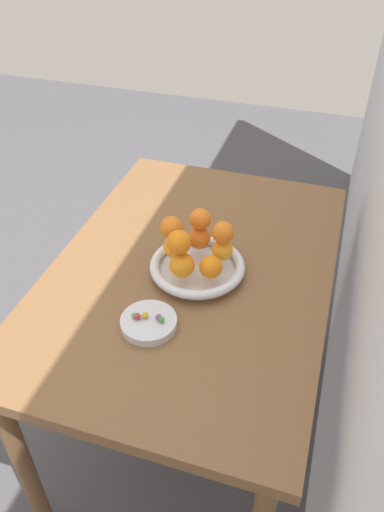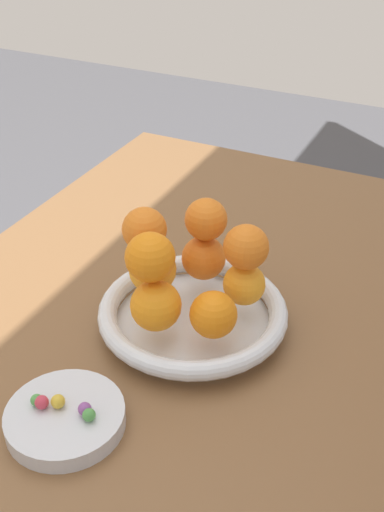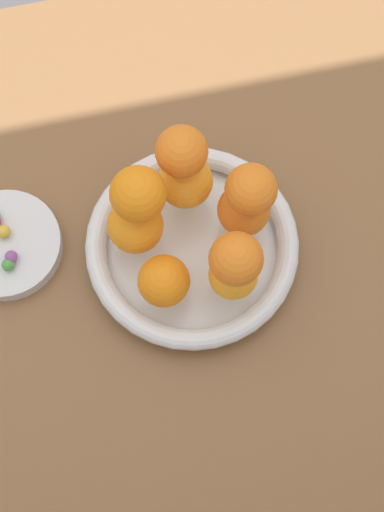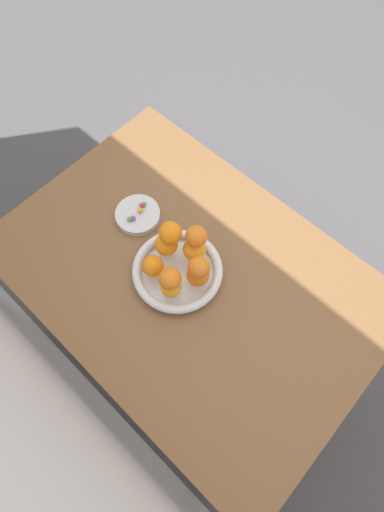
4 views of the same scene
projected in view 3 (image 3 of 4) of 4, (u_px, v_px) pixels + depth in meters
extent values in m
plane|color=#4C4C51|center=(200.00, 349.00, 1.68)|extent=(6.00, 6.00, 0.00)
cube|color=brown|center=(205.00, 237.00, 0.99)|extent=(1.10, 0.76, 0.04)
cylinder|color=silver|center=(192.00, 250.00, 0.96)|extent=(0.21, 0.21, 0.01)
torus|color=silver|center=(192.00, 245.00, 0.94)|extent=(0.26, 0.26, 0.03)
cylinder|color=silver|center=(6.00, 245.00, 0.96)|extent=(0.14, 0.14, 0.02)
sphere|color=orange|center=(135.00, 222.00, 0.90)|extent=(0.07, 0.07, 0.07)
sphere|color=orange|center=(164.00, 281.00, 0.88)|extent=(0.06, 0.06, 0.06)
sphere|color=orange|center=(233.00, 275.00, 0.89)|extent=(0.06, 0.06, 0.06)
sphere|color=orange|center=(244.00, 210.00, 0.91)|extent=(0.06, 0.06, 0.06)
sphere|color=orange|center=(185.00, 181.00, 0.92)|extent=(0.07, 0.07, 0.07)
sphere|color=orange|center=(138.00, 194.00, 0.84)|extent=(0.06, 0.06, 0.06)
sphere|color=orange|center=(182.00, 151.00, 0.86)|extent=(0.06, 0.06, 0.06)
sphere|color=orange|center=(251.00, 189.00, 0.85)|extent=(0.06, 0.06, 0.06)
sphere|color=orange|center=(236.00, 259.00, 0.83)|extent=(0.06, 0.06, 0.06)
sphere|color=#4C9947|center=(7.00, 262.00, 0.93)|extent=(0.02, 0.02, 0.02)
sphere|color=#8C4C99|center=(11.00, 257.00, 0.94)|extent=(0.02, 0.02, 0.02)
sphere|color=gold|center=(4.00, 232.00, 0.95)|extent=(0.02, 0.02, 0.02)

